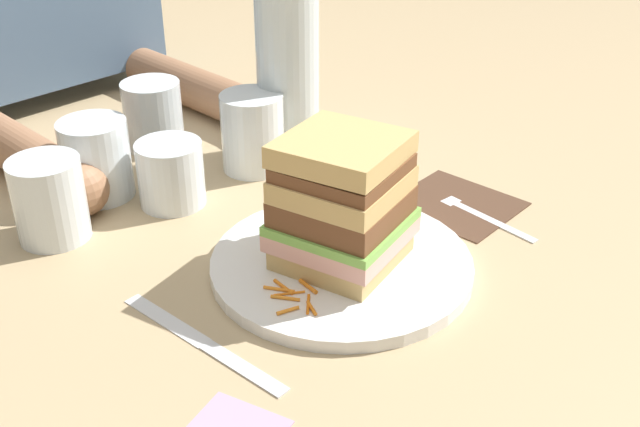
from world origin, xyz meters
name	(u,v)px	position (x,y,z in m)	size (l,w,h in m)	color
ground_plane	(340,255)	(0.00, 0.00, 0.00)	(3.00, 3.00, 0.00)	tan
main_plate	(341,264)	(-0.02, -0.02, 0.01)	(0.26, 0.26, 0.01)	white
sandwich	(342,203)	(-0.02, -0.02, 0.08)	(0.14, 0.14, 0.13)	tan
carrot_shred_0	(283,287)	(-0.09, -0.02, 0.02)	(0.00, 0.00, 0.03)	orange
carrot_shred_1	(285,298)	(-0.10, -0.03, 0.02)	(0.00, 0.00, 0.03)	orange
carrot_shred_2	(308,286)	(-0.08, -0.03, 0.02)	(0.00, 0.00, 0.03)	orange
carrot_shred_3	(308,304)	(-0.10, -0.05, 0.01)	(0.00, 0.00, 0.03)	orange
carrot_shred_4	(312,308)	(-0.10, -0.06, 0.02)	(0.00, 0.00, 0.02)	orange
carrot_shred_5	(289,293)	(-0.10, -0.03, 0.01)	(0.00, 0.00, 0.03)	orange
carrot_shred_6	(288,310)	(-0.12, -0.05, 0.02)	(0.00, 0.00, 0.02)	orange
carrot_shred_7	(279,289)	(-0.10, -0.02, 0.01)	(0.00, 0.00, 0.03)	orange
carrot_shred_8	(371,216)	(0.06, 0.01, 0.01)	(0.00, 0.00, 0.02)	orange
carrot_shred_9	(399,225)	(0.07, -0.02, 0.02)	(0.00, 0.00, 0.03)	orange
carrot_shred_10	(371,227)	(0.05, 0.00, 0.01)	(0.00, 0.00, 0.03)	orange
carrot_shred_11	(381,222)	(0.06, 0.00, 0.01)	(0.00, 0.00, 0.03)	orange
carrot_shred_12	(392,226)	(0.06, -0.02, 0.01)	(0.00, 0.00, 0.02)	orange
carrot_shred_13	(381,217)	(0.07, 0.01, 0.01)	(0.00, 0.00, 0.02)	orange
napkin_dark	(456,203)	(0.17, -0.02, 0.00)	(0.12, 0.13, 0.00)	#4C3323
fork	(472,208)	(0.17, -0.04, 0.00)	(0.03, 0.17, 0.00)	silver
knife	(206,344)	(-0.19, -0.02, 0.00)	(0.03, 0.20, 0.00)	silver
juice_glass	(253,137)	(0.07, 0.22, 0.04)	(0.08, 0.08, 0.10)	white
water_bottle	(287,55)	(0.14, 0.22, 0.13)	(0.08, 0.08, 0.29)	silver
empty_tumbler_0	(153,115)	(0.03, 0.36, 0.04)	(0.08, 0.08, 0.09)	silver
empty_tumbler_1	(96,159)	(-0.10, 0.29, 0.05)	(0.08, 0.08, 0.09)	silver
empty_tumbler_2	(171,174)	(-0.05, 0.22, 0.04)	(0.08, 0.08, 0.07)	silver
empty_tumbler_3	(49,200)	(-0.19, 0.24, 0.05)	(0.08, 0.08, 0.09)	silver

